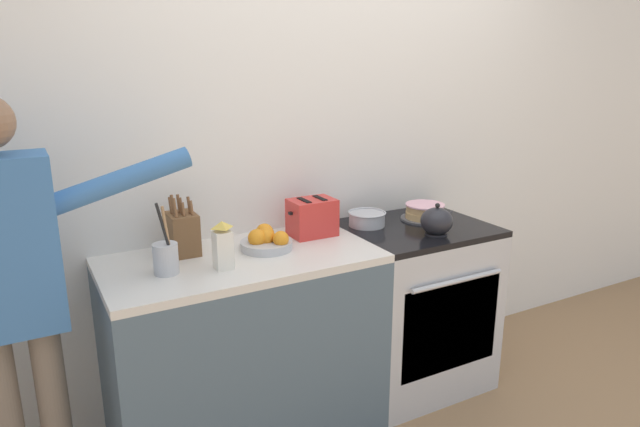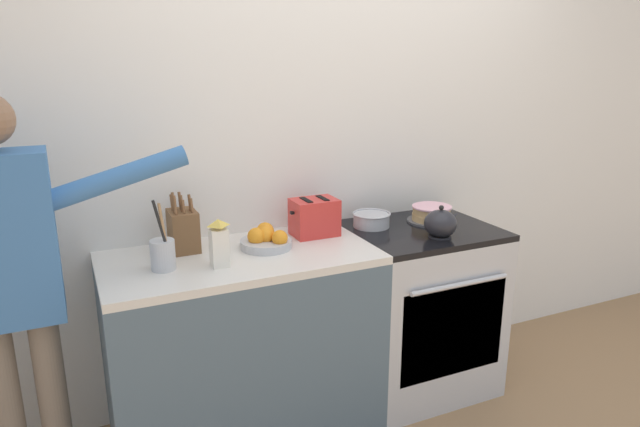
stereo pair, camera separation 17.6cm
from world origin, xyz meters
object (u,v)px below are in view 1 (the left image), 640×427
tea_kettle (437,221)px  fruit_bowl (266,240)px  layer_cake (425,212)px  milk_carton (223,246)px  toaster (312,217)px  mixing_bowl (367,219)px  knife_block (183,233)px  utensil_crock (166,257)px  stove_range (413,305)px  person_baker (13,281)px

tea_kettle → fruit_bowl: size_ratio=0.82×
layer_cake → tea_kettle: bearing=-115.9°
milk_carton → tea_kettle: bearing=-3.3°
toaster → mixing_bowl: bearing=0.7°
knife_block → utensil_crock: (-0.12, -0.20, -0.03)m
knife_block → milk_carton: size_ratio=1.34×
stove_range → tea_kettle: 0.53m
mixing_bowl → knife_block: 0.94m
utensil_crock → fruit_bowl: utensil_crock is taller
mixing_bowl → knife_block: size_ratio=0.72×
utensil_crock → milk_carton: bearing=-14.5°
layer_cake → utensil_crock: bearing=-175.4°
toaster → tea_kettle: bearing=-27.7°
tea_kettle → knife_block: bearing=164.7°
mixing_bowl → toaster: 0.32m
utensil_crock → fruit_bowl: size_ratio=1.27×
stove_range → tea_kettle: (-0.01, -0.16, 0.51)m
toaster → utensil_crock: bearing=-167.6°
milk_carton → person_baker: (-0.75, 0.05, -0.02)m
stove_range → mixing_bowl: (-0.22, 0.13, 0.48)m
fruit_bowl → toaster: toaster is taller
knife_block → person_baker: (-0.66, -0.20, -0.02)m
utensil_crock → fruit_bowl: (0.47, 0.09, -0.03)m
fruit_bowl → milk_carton: 0.29m
person_baker → toaster: bearing=6.2°
toaster → fruit_bowl: bearing=-164.2°
tea_kettle → fruit_bowl: tea_kettle is taller
mixing_bowl → milk_carton: bearing=-165.1°
fruit_bowl → person_baker: person_baker is taller
toaster → milk_carton: size_ratio=1.14×
mixing_bowl → person_baker: person_baker is taller
tea_kettle → mixing_bowl: size_ratio=0.98×
tea_kettle → fruit_bowl: 0.83m
stove_range → mixing_bowl: 0.54m
layer_cake → person_baker: size_ratio=0.16×
stove_range → knife_block: bearing=172.2°
knife_block → fruit_bowl: size_ratio=1.15×
mixing_bowl → person_baker: (-1.60, -0.17, 0.04)m
mixing_bowl → utensil_crock: size_ratio=0.65×
layer_cake → milk_carton: bearing=-171.8°
milk_carton → toaster: bearing=22.7°
layer_cake → tea_kettle: size_ratio=1.31×
mixing_bowl → fruit_bowl: (-0.59, -0.08, 0.00)m
milk_carton → stove_range: bearing=5.2°
stove_range → layer_cake: layer_cake is taller
layer_cake → toaster: size_ratio=1.09×
tea_kettle → utensil_crock: utensil_crock is taller
knife_block → milk_carton: knife_block is taller
mixing_bowl → toaster: toaster is taller
layer_cake → fruit_bowl: (-0.92, -0.03, -0.00)m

